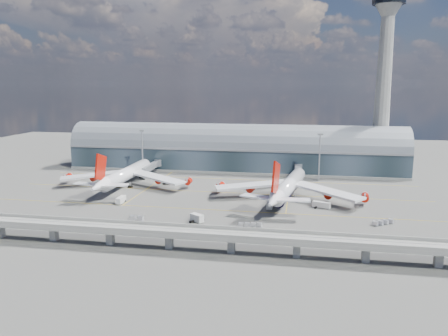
% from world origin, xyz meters
% --- Properties ---
extents(ground, '(500.00, 500.00, 0.00)m').
position_xyz_m(ground, '(0.00, 0.00, 0.00)').
color(ground, '#474744').
rests_on(ground, ground).
extents(taxi_lines, '(200.00, 80.12, 0.01)m').
position_xyz_m(taxi_lines, '(0.00, 22.11, 0.01)').
color(taxi_lines, gold).
rests_on(taxi_lines, ground).
extents(terminal, '(200.00, 30.00, 28.00)m').
position_xyz_m(terminal, '(0.00, 77.99, 11.34)').
color(terminal, '#1D2A31').
rests_on(terminal, ground).
extents(control_tower, '(19.00, 19.00, 103.00)m').
position_xyz_m(control_tower, '(85.00, 83.00, 51.64)').
color(control_tower, gray).
rests_on(control_tower, ground).
extents(guideway, '(220.00, 8.50, 7.20)m').
position_xyz_m(guideway, '(-0.00, -55.00, 5.29)').
color(guideway, gray).
rests_on(guideway, ground).
extents(floodlight_mast_left, '(3.00, 0.70, 25.70)m').
position_xyz_m(floodlight_mast_left, '(-50.00, 55.00, 13.63)').
color(floodlight_mast_left, gray).
rests_on(floodlight_mast_left, ground).
extents(floodlight_mast_right, '(3.00, 0.70, 25.70)m').
position_xyz_m(floodlight_mast_right, '(50.00, 55.00, 13.63)').
color(floodlight_mast_right, gray).
rests_on(floodlight_mast_right, ground).
extents(airliner_left, '(68.57, 71.98, 22.00)m').
position_xyz_m(airliner_left, '(-47.45, 22.63, 6.28)').
color(airliner_left, white).
rests_on(airliner_left, ground).
extents(airliner_right, '(69.51, 72.72, 23.11)m').
position_xyz_m(airliner_right, '(35.03, 11.49, 5.99)').
color(airliner_right, white).
rests_on(airliner_right, ground).
extents(jet_bridge_left, '(4.40, 28.00, 7.25)m').
position_xyz_m(jet_bridge_left, '(-43.97, 53.12, 5.18)').
color(jet_bridge_left, gray).
rests_on(jet_bridge_left, ground).
extents(jet_bridge_right, '(4.40, 32.00, 7.25)m').
position_xyz_m(jet_bridge_right, '(38.83, 51.18, 5.18)').
color(jet_bridge_right, gray).
rests_on(jet_bridge_right, ground).
extents(service_truck_0, '(2.61, 6.94, 2.85)m').
position_xyz_m(service_truck_0, '(-37.02, -6.92, 1.47)').
color(service_truck_0, beige).
rests_on(service_truck_0, ground).
extents(service_truck_1, '(5.86, 5.09, 3.13)m').
position_xyz_m(service_truck_1, '(2.26, -27.15, 1.58)').
color(service_truck_1, beige).
rests_on(service_truck_1, ground).
extents(service_truck_2, '(7.74, 4.41, 2.70)m').
position_xyz_m(service_truck_2, '(49.44, 0.78, 1.41)').
color(service_truck_2, beige).
rests_on(service_truck_2, ground).
extents(service_truck_3, '(2.79, 6.61, 3.19)m').
position_xyz_m(service_truck_3, '(28.14, -3.87, 1.63)').
color(service_truck_3, beige).
rests_on(service_truck_3, ground).
extents(service_truck_4, '(2.62, 4.52, 2.48)m').
position_xyz_m(service_truck_4, '(53.67, 23.65, 1.25)').
color(service_truck_4, beige).
rests_on(service_truck_4, ground).
extents(service_truck_5, '(6.62, 6.81, 3.32)m').
position_xyz_m(service_truck_5, '(-27.45, 33.07, 1.70)').
color(service_truck_5, beige).
rests_on(service_truck_5, ground).
extents(cargo_train_0, '(5.76, 2.13, 1.93)m').
position_xyz_m(cargo_train_0, '(-20.87, -29.82, 1.00)').
color(cargo_train_0, gray).
rests_on(cargo_train_0, ground).
extents(cargo_train_1, '(8.97, 2.97, 1.48)m').
position_xyz_m(cargo_train_1, '(22.75, -29.04, 0.77)').
color(cargo_train_1, gray).
rests_on(cargo_train_1, ground).
extents(cargo_train_2, '(8.95, 6.38, 1.60)m').
position_xyz_m(cargo_train_2, '(71.20, -17.81, 0.84)').
color(cargo_train_2, gray).
rests_on(cargo_train_2, ground).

